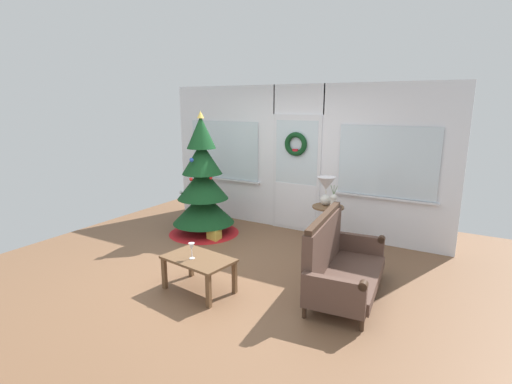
{
  "coord_description": "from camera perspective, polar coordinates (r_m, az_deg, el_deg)",
  "views": [
    {
      "loc": [
        2.75,
        -4.08,
        2.24
      ],
      "look_at": [
        0.05,
        0.55,
        1.0
      ],
      "focal_mm": 27.1,
      "sensor_mm": 36.0,
      "label": 1
    }
  ],
  "objects": [
    {
      "name": "ground_plane",
      "position": [
        5.41,
        -3.46,
        -11.47
      ],
      "size": [
        6.76,
        6.76,
        0.0
      ],
      "primitive_type": "plane",
      "color": "brown"
    },
    {
      "name": "back_wall_with_door",
      "position": [
        6.82,
        6.15,
        4.88
      ],
      "size": [
        5.2,
        0.19,
        2.55
      ],
      "color": "white",
      "rests_on": "ground"
    },
    {
      "name": "christmas_tree",
      "position": [
        6.71,
        -7.86,
        0.4
      ],
      "size": [
        1.23,
        1.23,
        2.11
      ],
      "color": "#4C331E",
      "rests_on": "ground"
    },
    {
      "name": "settee_sofa",
      "position": [
        4.78,
        12.05,
        -10.26
      ],
      "size": [
        0.85,
        1.59,
        0.96
      ],
      "color": "#3D281C",
      "rests_on": "ground"
    },
    {
      "name": "side_table",
      "position": [
        6.04,
        10.52,
        -3.95
      ],
      "size": [
        0.5,
        0.48,
        0.71
      ],
      "color": "brown",
      "rests_on": "ground"
    },
    {
      "name": "table_lamp",
      "position": [
        5.97,
        10.3,
        0.73
      ],
      "size": [
        0.28,
        0.28,
        0.44
      ],
      "color": "silver",
      "rests_on": "side_table"
    },
    {
      "name": "flower_vase",
      "position": [
        5.86,
        11.37,
        -1.22
      ],
      "size": [
        0.11,
        0.1,
        0.35
      ],
      "color": "beige",
      "rests_on": "side_table"
    },
    {
      "name": "coffee_table",
      "position": [
        4.78,
        -8.48,
        -10.28
      ],
      "size": [
        0.9,
        0.63,
        0.43
      ],
      "color": "brown",
      "rests_on": "ground"
    },
    {
      "name": "wine_glass",
      "position": [
        4.69,
        -9.48,
        -8.06
      ],
      "size": [
        0.08,
        0.08,
        0.2
      ],
      "color": "silver",
      "rests_on": "coffee_table"
    },
    {
      "name": "gift_box",
      "position": [
        6.52,
        -6.19,
        -6.26
      ],
      "size": [
        0.19,
        0.17,
        0.19
      ],
      "primitive_type": "cube",
      "color": "#D8C64C",
      "rests_on": "ground"
    }
  ]
}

